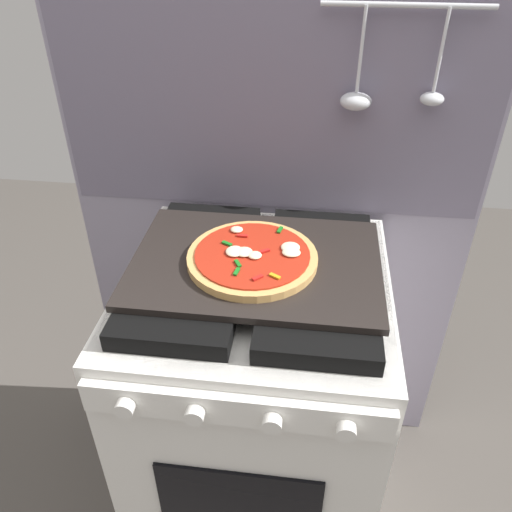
% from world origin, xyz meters
% --- Properties ---
extents(ground_plane, '(4.00, 4.00, 0.00)m').
position_xyz_m(ground_plane, '(0.00, 0.00, 0.00)').
color(ground_plane, '#4C4742').
extents(kitchen_backsplash, '(1.10, 0.09, 1.55)m').
position_xyz_m(kitchen_backsplash, '(0.00, 0.33, 0.79)').
color(kitchen_backsplash, gray).
rests_on(kitchen_backsplash, ground_plane).
extents(stove, '(0.60, 0.64, 0.90)m').
position_xyz_m(stove, '(-0.00, -0.00, 0.45)').
color(stove, white).
rests_on(stove, ground_plane).
extents(baking_tray, '(0.54, 0.38, 0.02)m').
position_xyz_m(baking_tray, '(0.00, 0.00, 0.91)').
color(baking_tray, black).
rests_on(baking_tray, stove).
extents(pizza_left, '(0.28, 0.28, 0.03)m').
position_xyz_m(pizza_left, '(-0.01, -0.01, 0.93)').
color(pizza_left, tan).
rests_on(pizza_left, baking_tray).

